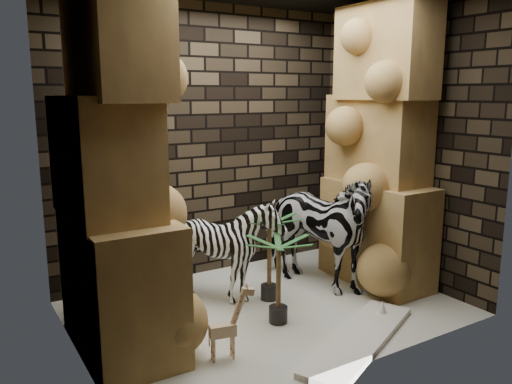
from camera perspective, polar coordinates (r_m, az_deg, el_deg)
floor at (r=5.03m, az=1.21°, el=-12.92°), size 3.50×3.50×0.00m
wall_back at (r=5.72m, az=-5.58°, el=5.52°), size 3.50×0.00×3.50m
wall_front at (r=3.66m, az=12.01°, el=2.25°), size 3.50×0.00×3.50m
wall_left at (r=3.97m, az=-20.44°, el=2.47°), size 0.00×3.00×3.00m
wall_right at (r=5.77m, az=16.09°, el=5.19°), size 0.00×3.00×3.00m
rock_pillar_left at (r=4.05m, az=-15.59°, el=2.92°), size 0.68×1.30×3.00m
rock_pillar_right at (r=5.53m, az=13.77°, el=5.08°), size 0.58×1.25×3.00m
zebra_right at (r=5.33m, az=6.46°, el=-3.04°), size 1.02×1.42×1.51m
zebra_left at (r=5.06m, az=-3.26°, el=-6.95°), size 0.97×1.15×0.97m
giraffe_toy at (r=4.06m, az=-3.77°, el=-14.39°), size 0.33×0.17×0.61m
palm_front at (r=5.09m, az=1.50°, el=-7.31°), size 0.36×0.36×0.88m
palm_back at (r=4.61m, az=2.53°, el=-9.83°), size 0.36×0.36×0.80m
surfboard at (r=4.50m, az=11.54°, el=-15.87°), size 1.60×1.03×0.05m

